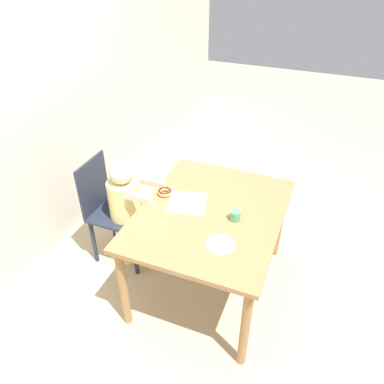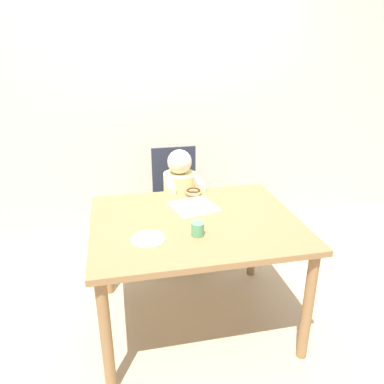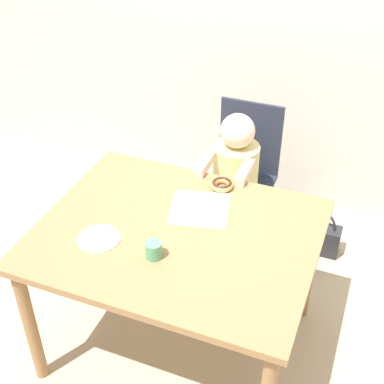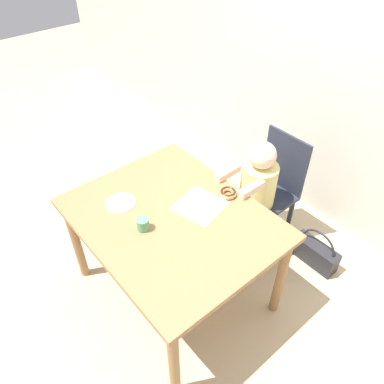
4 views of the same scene
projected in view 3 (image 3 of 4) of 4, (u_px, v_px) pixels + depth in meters
The scene contains 10 objects.
ground_plane at pixel (180, 341), 2.77m from camera, with size 12.00×12.00×0.00m, color tan.
wall_back at pixel (273, 15), 3.15m from camera, with size 8.00×0.05×2.50m.
dining_table at pixel (178, 247), 2.39m from camera, with size 1.21×0.97×0.74m.
chair at pixel (241, 181), 3.13m from camera, with size 0.37×0.46×0.91m.
child_figure at pixel (234, 191), 3.02m from camera, with size 0.26×0.43×0.96m.
donut at pixel (222, 184), 2.60m from camera, with size 0.11×0.11×0.04m.
napkin at pixel (200, 209), 2.47m from camera, with size 0.32×0.32×0.00m.
handbag at pixel (311, 235), 3.29m from camera, with size 0.35×0.12×0.32m.
cup at pixel (154, 250), 2.19m from camera, with size 0.07×0.07×0.07m.
plate at pixel (99, 239), 2.30m from camera, with size 0.19×0.19×0.01m.
Camera 3 is at (0.72, -1.64, 2.25)m, focal length 50.00 mm.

